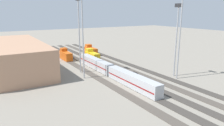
{
  "coord_description": "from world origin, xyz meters",
  "views": [
    {
      "loc": [
        -65.3,
        40.38,
        21.76
      ],
      "look_at": [
        1.73,
        0.12,
        2.5
      ],
      "focal_mm": 33.4,
      "sensor_mm": 36.0,
      "label": 1
    }
  ],
  "objects_px": {
    "maintenance_shed": "(16,56)",
    "light_mast_3": "(79,26)",
    "train_on_track_1": "(91,51)",
    "train_on_track_2": "(92,56)",
    "train_on_track_3": "(111,71)",
    "light_mast_2": "(181,22)",
    "train_on_track_4": "(66,55)",
    "light_mast_1": "(82,27)",
    "light_mast_0": "(177,30)"
  },
  "relations": [
    {
      "from": "maintenance_shed",
      "to": "light_mast_3",
      "type": "bearing_deg",
      "value": -132.62
    },
    {
      "from": "train_on_track_1",
      "to": "train_on_track_2",
      "type": "bearing_deg",
      "value": 157.35
    },
    {
      "from": "train_on_track_3",
      "to": "train_on_track_2",
      "type": "bearing_deg",
      "value": -10.99
    },
    {
      "from": "train_on_track_2",
      "to": "light_mast_2",
      "type": "distance_m",
      "value": 44.21
    },
    {
      "from": "light_mast_2",
      "to": "light_mast_3",
      "type": "bearing_deg",
      "value": 46.8
    },
    {
      "from": "train_on_track_2",
      "to": "light_mast_3",
      "type": "bearing_deg",
      "value": 142.03
    },
    {
      "from": "train_on_track_4",
      "to": "light_mast_1",
      "type": "xyz_separation_m",
      "value": [
        -30.13,
        3.94,
        14.96
      ]
    },
    {
      "from": "train_on_track_4",
      "to": "light_mast_2",
      "type": "relative_size",
      "value": 0.34
    },
    {
      "from": "light_mast_1",
      "to": "train_on_track_3",
      "type": "bearing_deg",
      "value": -108.47
    },
    {
      "from": "train_on_track_2",
      "to": "train_on_track_4",
      "type": "bearing_deg",
      "value": 53.64
    },
    {
      "from": "light_mast_1",
      "to": "light_mast_3",
      "type": "height_order",
      "value": "light_mast_1"
    },
    {
      "from": "train_on_track_2",
      "to": "train_on_track_1",
      "type": "xyz_separation_m",
      "value": [
        11.98,
        -5.0,
        0.0
      ]
    },
    {
      "from": "train_on_track_2",
      "to": "train_on_track_1",
      "type": "relative_size",
      "value": 1.0
    },
    {
      "from": "train_on_track_4",
      "to": "maintenance_shed",
      "type": "xyz_separation_m",
      "value": [
        -5.27,
        21.73,
        3.1
      ]
    },
    {
      "from": "light_mast_2",
      "to": "light_mast_3",
      "type": "height_order",
      "value": "light_mast_2"
    },
    {
      "from": "light_mast_1",
      "to": "maintenance_shed",
      "type": "distance_m",
      "value": 32.78
    },
    {
      "from": "train_on_track_1",
      "to": "train_on_track_3",
      "type": "height_order",
      "value": "train_on_track_1"
    },
    {
      "from": "train_on_track_2",
      "to": "train_on_track_4",
      "type": "height_order",
      "value": "same"
    },
    {
      "from": "train_on_track_2",
      "to": "light_mast_1",
      "type": "bearing_deg",
      "value": 148.52
    },
    {
      "from": "train_on_track_4",
      "to": "light_mast_2",
      "type": "distance_m",
      "value": 54.18
    },
    {
      "from": "light_mast_2",
      "to": "maintenance_shed",
      "type": "distance_m",
      "value": 61.9
    },
    {
      "from": "train_on_track_1",
      "to": "maintenance_shed",
      "type": "bearing_deg",
      "value": 105.07
    },
    {
      "from": "light_mast_0",
      "to": "light_mast_1",
      "type": "relative_size",
      "value": 0.91
    },
    {
      "from": "train_on_track_4",
      "to": "train_on_track_3",
      "type": "xyz_separation_m",
      "value": [
        -33.11,
        -5.0,
        -0.14
      ]
    },
    {
      "from": "maintenance_shed",
      "to": "train_on_track_4",
      "type": "bearing_deg",
      "value": -76.36
    },
    {
      "from": "train_on_track_2",
      "to": "light_mast_1",
      "type": "xyz_separation_m",
      "value": [
        -22.77,
        13.94,
        14.96
      ]
    },
    {
      "from": "train_on_track_3",
      "to": "light_mast_0",
      "type": "bearing_deg",
      "value": -119.66
    },
    {
      "from": "light_mast_0",
      "to": "maintenance_shed",
      "type": "bearing_deg",
      "value": 49.77
    },
    {
      "from": "train_on_track_4",
      "to": "maintenance_shed",
      "type": "distance_m",
      "value": 22.57
    },
    {
      "from": "train_on_track_1",
      "to": "light_mast_0",
      "type": "relative_size",
      "value": 0.41
    },
    {
      "from": "light_mast_1",
      "to": "light_mast_0",
      "type": "bearing_deg",
      "value": -116.28
    },
    {
      "from": "train_on_track_4",
      "to": "light_mast_1",
      "type": "distance_m",
      "value": 33.87
    },
    {
      "from": "train_on_track_4",
      "to": "light_mast_0",
      "type": "xyz_separation_m",
      "value": [
        -43.89,
        -23.92,
        13.64
      ]
    },
    {
      "from": "train_on_track_2",
      "to": "light_mast_0",
      "type": "xyz_separation_m",
      "value": [
        -36.52,
        -13.92,
        13.64
      ]
    },
    {
      "from": "train_on_track_4",
      "to": "maintenance_shed",
      "type": "height_order",
      "value": "maintenance_shed"
    },
    {
      "from": "light_mast_0",
      "to": "light_mast_3",
      "type": "bearing_deg",
      "value": 51.66
    },
    {
      "from": "light_mast_1",
      "to": "light_mast_2",
      "type": "xyz_separation_m",
      "value": [
        -16.33,
        -26.46,
        1.45
      ]
    },
    {
      "from": "light_mast_0",
      "to": "light_mast_3",
      "type": "height_order",
      "value": "light_mast_3"
    },
    {
      "from": "train_on_track_4",
      "to": "light_mast_0",
      "type": "height_order",
      "value": "light_mast_0"
    },
    {
      "from": "train_on_track_3",
      "to": "light_mast_0",
      "type": "relative_size",
      "value": 1.93
    },
    {
      "from": "light_mast_0",
      "to": "train_on_track_3",
      "type": "bearing_deg",
      "value": 60.34
    },
    {
      "from": "light_mast_3",
      "to": "maintenance_shed",
      "type": "bearing_deg",
      "value": 47.38
    },
    {
      "from": "train_on_track_4",
      "to": "train_on_track_1",
      "type": "height_order",
      "value": "same"
    },
    {
      "from": "train_on_track_4",
      "to": "train_on_track_2",
      "type": "bearing_deg",
      "value": -126.36
    },
    {
      "from": "train_on_track_1",
      "to": "light_mast_2",
      "type": "relative_size",
      "value": 0.34
    },
    {
      "from": "train_on_track_3",
      "to": "light_mast_0",
      "type": "distance_m",
      "value": 25.76
    },
    {
      "from": "train_on_track_3",
      "to": "maintenance_shed",
      "type": "height_order",
      "value": "maintenance_shed"
    },
    {
      "from": "light_mast_1",
      "to": "light_mast_2",
      "type": "relative_size",
      "value": 0.91
    },
    {
      "from": "train_on_track_4",
      "to": "train_on_track_1",
      "type": "distance_m",
      "value": 15.69
    },
    {
      "from": "light_mast_1",
      "to": "maintenance_shed",
      "type": "height_order",
      "value": "light_mast_1"
    }
  ]
}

